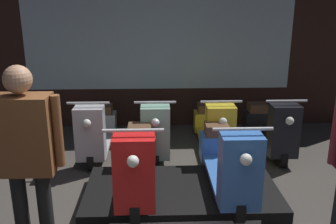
# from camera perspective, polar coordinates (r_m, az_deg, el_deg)

# --- Properties ---
(shop_wall_back) EXTENTS (8.46, 0.09, 3.20)m
(shop_wall_back) POSITION_cam_1_polar(r_m,az_deg,el_deg) (6.65, -1.39, 11.24)
(shop_wall_back) COLOR #331E19
(shop_wall_back) RESTS_ON ground_plane
(display_platform) EXTENTS (2.21, 1.16, 0.18)m
(display_platform) POSITION_cam_1_polar(r_m,az_deg,el_deg) (4.45, 2.08, -12.42)
(display_platform) COLOR black
(display_platform) RESTS_ON ground_plane
(scooter_display_left) EXTENTS (0.55, 1.77, 0.97)m
(scooter_display_left) POSITION_cam_1_polar(r_m,az_deg,el_deg) (4.15, -4.67, -7.71)
(scooter_display_left) COLOR black
(scooter_display_left) RESTS_ON display_platform
(scooter_display_right) EXTENTS (0.55, 1.77, 0.97)m
(scooter_display_right) POSITION_cam_1_polar(r_m,az_deg,el_deg) (4.22, 9.04, -7.43)
(scooter_display_right) COLOR black
(scooter_display_right) RESTS_ON display_platform
(scooter_backrow_0) EXTENTS (0.55, 1.77, 0.97)m
(scooter_backrow_0) POSITION_cam_1_polar(r_m,az_deg,el_deg) (5.75, -10.75, -2.72)
(scooter_backrow_0) COLOR black
(scooter_backrow_0) RESTS_ON ground_plane
(scooter_backrow_1) EXTENTS (0.55, 1.77, 0.97)m
(scooter_backrow_1) POSITION_cam_1_polar(r_m,az_deg,el_deg) (5.68, -1.94, -2.65)
(scooter_backrow_1) COLOR black
(scooter_backrow_1) RESTS_ON ground_plane
(scooter_backrow_2) EXTENTS (0.55, 1.77, 0.97)m
(scooter_backrow_2) POSITION_cam_1_polar(r_m,az_deg,el_deg) (5.75, 6.86, -2.53)
(scooter_backrow_2) COLOR black
(scooter_backrow_2) RESTS_ON ground_plane
(scooter_backrow_3) EXTENTS (0.55, 1.77, 0.97)m
(scooter_backrow_3) POSITION_cam_1_polar(r_m,az_deg,el_deg) (5.95, 15.26, -2.35)
(scooter_backrow_3) COLOR black
(scooter_backrow_3) RESTS_ON ground_plane
(person_left_browsing) EXTENTS (0.64, 0.27, 1.78)m
(person_left_browsing) POSITION_cam_1_polar(r_m,az_deg,el_deg) (3.38, -20.85, -5.13)
(person_left_browsing) COLOR black
(person_left_browsing) RESTS_ON ground_plane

